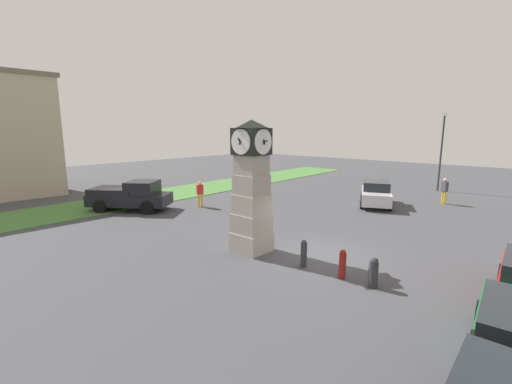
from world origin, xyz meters
TOP-DOWN VIEW (x-y plane):
  - ground_plane at (0.00, 0.00)m, footprint 84.97×84.97m
  - clock_tower at (-1.49, 2.42)m, footprint 1.58×1.58m
  - bollard_near_tower at (-1.40, -2.73)m, footprint 0.30×0.30m
  - bollard_mid_row at (-1.44, -1.67)m, footprint 0.24×0.24m
  - bollard_far_row at (-1.46, -0.13)m, footprint 0.23×0.23m
  - car_end_of_row at (10.30, 2.02)m, footprint 4.40×3.26m
  - pickup_truck at (-1.12, 12.89)m, footprint 4.45×5.07m
  - pedestrian_near_bench at (13.72, -1.27)m, footprint 0.43×0.46m
  - pedestrian_crossing_lot at (2.35, 10.40)m, footprint 0.46×0.36m
  - street_lamp_near_road at (18.92, 0.36)m, footprint 0.50×0.24m
  - grass_verge_far at (1.06, 15.58)m, footprint 50.98×5.01m

SIDE VIEW (x-z plane):
  - ground_plane at x=0.00m, z-range 0.00..0.00m
  - grass_verge_far at x=1.06m, z-range 0.00..0.04m
  - bollard_near_tower at x=-1.40m, z-range 0.01..1.00m
  - bollard_mid_row at x=-1.44m, z-range 0.01..1.01m
  - bollard_far_row at x=-1.46m, z-range 0.01..1.02m
  - car_end_of_row at x=10.30m, z-range 0.01..1.60m
  - pickup_truck at x=-1.12m, z-range 0.00..1.85m
  - pedestrian_crossing_lot at x=2.35m, z-range 0.12..1.81m
  - pedestrian_near_bench at x=13.72m, z-range 0.13..1.89m
  - clock_tower at x=-1.49m, z-range -0.11..5.24m
  - street_lamp_near_road at x=18.92m, z-range 0.49..6.72m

